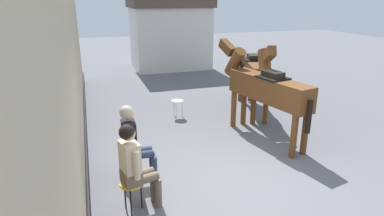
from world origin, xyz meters
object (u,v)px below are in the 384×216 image
object	(u,v)px
seated_visitor_near	(135,164)
saddled_horse_far	(254,71)
seated_visitor_far	(133,140)
spare_stool_white	(177,103)
saddled_horse_near	(264,88)

from	to	relation	value
seated_visitor_near	saddled_horse_far	world-z (taller)	saddled_horse_far
seated_visitor_near	seated_visitor_far	bearing A→B (deg)	83.04
spare_stool_white	saddled_horse_far	bearing A→B (deg)	-7.34
seated_visitor_near	saddled_horse_near	distance (m)	3.65
seated_visitor_far	saddled_horse_near	bearing A→B (deg)	19.35
seated_visitor_near	saddled_horse_far	bearing A→B (deg)	42.89
seated_visitor_near	seated_visitor_far	xyz separation A→B (m)	(0.10, 0.81, 0.00)
saddled_horse_near	spare_stool_white	xyz separation A→B (m)	(-1.47, 1.84, -0.76)
seated_visitor_far	saddled_horse_far	size ratio (longest dim) A/B	0.48
spare_stool_white	seated_visitor_near	bearing A→B (deg)	-113.92
saddled_horse_near	spare_stool_white	distance (m)	2.47
seated_visitor_near	spare_stool_white	distance (m)	4.07
seated_visitor_far	seated_visitor_near	bearing A→B (deg)	-96.96
saddled_horse_far	spare_stool_white	world-z (taller)	saddled_horse_far
seated_visitor_near	spare_stool_white	xyz separation A→B (m)	(1.64, 3.71, -0.38)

